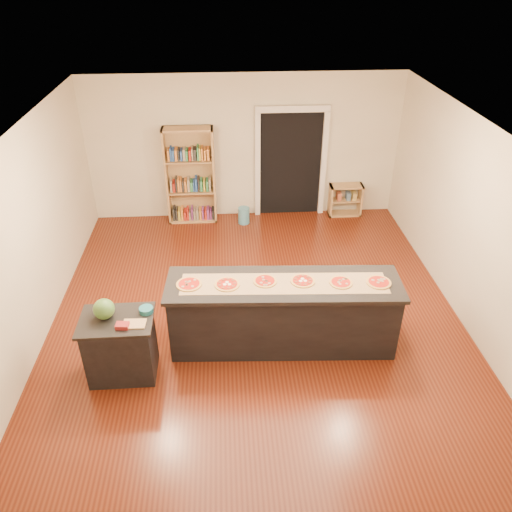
{
  "coord_description": "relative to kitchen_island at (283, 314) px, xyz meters",
  "views": [
    {
      "loc": [
        -0.4,
        -5.73,
        4.69
      ],
      "look_at": [
        0.0,
        0.2,
        1.0
      ],
      "focal_mm": 35.0,
      "sensor_mm": 36.0,
      "label": 1
    }
  ],
  "objects": [
    {
      "name": "pizza_c",
      "position": [
        -0.24,
        0.04,
        0.51
      ],
      "size": [
        0.32,
        0.32,
        0.02
      ],
      "color": "tan",
      "rests_on": "kitchen_island"
    },
    {
      "name": "room",
      "position": [
        -0.31,
        0.5,
        0.89
      ],
      "size": [
        6.0,
        7.0,
        2.8
      ],
      "color": "beige",
      "rests_on": "ground"
    },
    {
      "name": "low_shelf",
      "position": [
        1.71,
        3.81,
        -0.18
      ],
      "size": [
        0.65,
        0.28,
        0.65
      ],
      "primitive_type": "cube",
      "color": "tan",
      "rests_on": "ground"
    },
    {
      "name": "kitchen_island",
      "position": [
        0.0,
        0.0,
        0.0
      ],
      "size": [
        3.05,
        0.83,
        1.01
      ],
      "rotation": [
        0.0,
        0.0,
        -0.05
      ],
      "color": "black",
      "rests_on": "ground"
    },
    {
      "name": "bookshelf",
      "position": [
        -1.37,
        3.78,
        0.44
      ],
      "size": [
        0.94,
        0.34,
        1.89
      ],
      "primitive_type": "cube",
      "color": "tan",
      "rests_on": "ground"
    },
    {
      "name": "pizza_f",
      "position": [
        1.22,
        -0.08,
        0.51
      ],
      "size": [
        0.34,
        0.34,
        0.02
      ],
      "color": "tan",
      "rests_on": "kitchen_island"
    },
    {
      "name": "pizza_b",
      "position": [
        -0.73,
        0.0,
        0.51
      ],
      "size": [
        0.31,
        0.31,
        0.02
      ],
      "color": "tan",
      "rests_on": "kitchen_island"
    },
    {
      "name": "doorway",
      "position": [
        0.59,
        3.96,
        0.69
      ],
      "size": [
        1.4,
        0.09,
        2.21
      ],
      "color": "black",
      "rests_on": "room"
    },
    {
      "name": "pizza_e",
      "position": [
        0.73,
        -0.05,
        0.51
      ],
      "size": [
        0.31,
        0.31,
        0.02
      ],
      "color": "tan",
      "rests_on": "kitchen_island"
    },
    {
      "name": "package_teal",
      "position": [
        -1.73,
        -0.32,
        0.4
      ],
      "size": [
        0.17,
        0.17,
        0.06
      ],
      "primitive_type": "cylinder",
      "color": "#195966",
      "rests_on": "side_counter"
    },
    {
      "name": "pizza_a",
      "position": [
        -1.22,
        0.04,
        0.51
      ],
      "size": [
        0.32,
        0.32,
        0.02
      ],
      "color": "tan",
      "rests_on": "kitchen_island"
    },
    {
      "name": "waste_bin",
      "position": [
        -0.36,
        3.57,
        -0.34
      ],
      "size": [
        0.22,
        0.22,
        0.33
      ],
      "primitive_type": "cylinder",
      "color": "teal",
      "rests_on": "ground"
    },
    {
      "name": "pizza_d",
      "position": [
        0.25,
        0.02,
        0.51
      ],
      "size": [
        0.32,
        0.32,
        0.02
      ],
      "color": "tan",
      "rests_on": "kitchen_island"
    },
    {
      "name": "watermelon",
      "position": [
        -2.21,
        -0.39,
        0.5
      ],
      "size": [
        0.26,
        0.26,
        0.26
      ],
      "primitive_type": "sphere",
      "color": "#144214",
      "rests_on": "side_counter"
    },
    {
      "name": "kraft_paper",
      "position": [
        -0.0,
        -0.01,
        0.5
      ],
      "size": [
        2.67,
        0.62,
        0.0
      ],
      "primitive_type": "cube",
      "rotation": [
        0.0,
        0.0,
        -0.05
      ],
      "color": "#A08352",
      "rests_on": "kitchen_island"
    },
    {
      "name": "package_red",
      "position": [
        -1.98,
        -0.6,
        0.4
      ],
      "size": [
        0.16,
        0.12,
        0.05
      ],
      "primitive_type": "cube",
      "rotation": [
        0.0,
        0.0,
        -0.08
      ],
      "color": "maroon",
      "rests_on": "side_counter"
    },
    {
      "name": "side_counter",
      "position": [
        -2.08,
        -0.43,
        -0.06
      ],
      "size": [
        0.89,
        0.65,
        0.88
      ],
      "rotation": [
        0.0,
        0.0,
        0.01
      ],
      "color": "black",
      "rests_on": "ground"
    },
    {
      "name": "cutting_board",
      "position": [
        -1.85,
        -0.55,
        0.38
      ],
      "size": [
        0.28,
        0.19,
        0.02
      ],
      "primitive_type": "cube",
      "rotation": [
        0.0,
        0.0,
        -0.04
      ],
      "color": "tan",
      "rests_on": "side_counter"
    }
  ]
}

